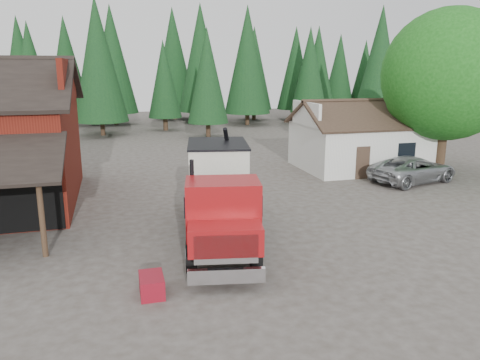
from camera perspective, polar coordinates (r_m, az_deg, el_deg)
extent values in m
plane|color=#443D35|center=(16.54, -3.64, -10.01)|extent=(120.00, 120.00, 0.00)
cube|color=#611910|center=(24.97, -20.27, 11.32)|extent=(0.25, 7.00, 2.00)
cylinder|color=#382619|center=(17.95, -22.99, -4.42)|extent=(0.20, 0.20, 2.80)
cube|color=silver|center=(32.53, 14.46, 4.05)|extent=(8.00, 6.00, 3.00)
cube|color=#38281E|center=(30.97, 16.07, 7.70)|extent=(8.60, 3.42, 1.80)
cube|color=#38281E|center=(33.56, 13.42, 8.26)|extent=(8.60, 3.42, 1.80)
cube|color=silver|center=(30.48, 8.08, 8.00)|extent=(0.20, 4.20, 1.50)
cube|color=silver|center=(34.42, 20.54, 7.90)|extent=(0.20, 4.20, 1.50)
cube|color=#38281E|center=(29.31, 14.73, 2.04)|extent=(0.90, 0.06, 2.00)
cube|color=black|center=(30.79, 19.66, 3.37)|extent=(1.20, 0.06, 1.00)
cylinder|color=#382619|center=(32.29, 23.30, 3.49)|extent=(0.60, 0.60, 3.20)
sphere|color=#145112|center=(31.91, 24.07, 11.64)|extent=(8.00, 8.00, 8.00)
sphere|color=#145112|center=(31.85, 21.25, 9.72)|extent=(4.40, 4.40, 4.40)
sphere|color=#145112|center=(31.96, 26.24, 9.81)|extent=(4.80, 4.80, 4.80)
cylinder|color=#382619|center=(46.13, -3.89, 6.23)|extent=(0.44, 0.44, 1.60)
cone|color=black|center=(45.78, -4.00, 12.58)|extent=(3.96, 3.96, 9.00)
cylinder|color=#382619|center=(48.25, 16.19, 6.05)|extent=(0.44, 0.44, 1.60)
cone|color=black|center=(47.91, 16.67, 13.30)|extent=(4.84, 4.84, 11.00)
cylinder|color=#382619|center=(49.23, -16.39, 6.18)|extent=(0.44, 0.44, 1.60)
cone|color=black|center=(48.90, -16.91, 13.86)|extent=(5.28, 5.28, 12.00)
cylinder|color=black|center=(15.64, -5.92, -9.27)|extent=(0.55, 1.16, 1.11)
cylinder|color=black|center=(15.73, 1.93, -9.06)|extent=(0.55, 1.16, 1.11)
cylinder|color=black|center=(20.20, -5.71, -3.96)|extent=(0.55, 1.16, 1.11)
cylinder|color=black|center=(20.27, 0.31, -3.83)|extent=(0.55, 1.16, 1.11)
cylinder|color=black|center=(21.56, -5.66, -2.84)|extent=(0.55, 1.16, 1.11)
cylinder|color=black|center=(21.62, -0.03, -2.72)|extent=(0.55, 1.16, 1.11)
cube|color=black|center=(18.55, -2.51, -4.19)|extent=(2.65, 8.75, 0.40)
cube|color=silver|center=(14.22, -1.65, -11.61)|extent=(2.32, 0.60, 0.45)
cube|color=silver|center=(13.99, -1.70, -8.44)|extent=(1.91, 0.44, 0.91)
cube|color=maroon|center=(14.50, -1.84, -6.99)|extent=(2.47, 1.70, 0.86)
cube|color=maroon|center=(15.57, -2.12, -3.39)|extent=(2.69, 2.13, 1.87)
cube|color=black|center=(14.71, -1.97, -3.17)|extent=(2.10, 0.46, 0.91)
cylinder|color=black|center=(16.28, -5.84, -0.66)|extent=(0.16, 0.16, 1.82)
cube|color=black|center=(16.55, -2.29, -2.54)|extent=(2.46, 0.56, 1.62)
cube|color=black|center=(19.82, -2.69, -2.21)|extent=(3.59, 6.23, 0.16)
cube|color=beige|center=(19.47, -2.74, 2.04)|extent=(2.88, 3.70, 1.62)
cone|color=beige|center=(19.70, -2.70, -0.85)|extent=(2.59, 2.59, 0.71)
cube|color=black|center=(19.33, -2.76, 4.44)|extent=(3.00, 3.82, 0.08)
cylinder|color=black|center=(20.91, -1.22, 2.56)|extent=(1.12, 2.10, 3.08)
cube|color=maroon|center=(22.09, -4.52, 0.16)|extent=(0.74, 0.90, 0.45)
cylinder|color=silver|center=(16.66, 1.83, -6.63)|extent=(0.74, 1.10, 0.57)
imported|color=#A4A7AB|center=(29.46, 20.37, 1.24)|extent=(6.04, 3.92, 1.55)
cube|color=maroon|center=(14.49, -10.71, -12.48)|extent=(0.71, 1.10, 0.60)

